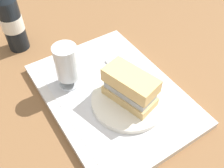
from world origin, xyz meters
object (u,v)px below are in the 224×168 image
Objects in this scene: plate at (129,100)px; sandwich at (129,86)px; beer_glass at (67,64)px; beer_bottle at (11,19)px.

plate is 1.33× the size of sandwich.
plate is at bearing -145.08° from beer_glass.
beer_glass is 0.47× the size of beer_bottle.
sandwich is (0.00, 0.00, 0.05)m from plate.
plate is at bearing 180.00° from sandwich.
beer_bottle is at bearing 5.71° from sandwich.
beer_glass reaches higher than sandwich.
sandwich is 1.14× the size of beer_glass.
beer_glass reaches higher than plate.
sandwich is at bearing -158.56° from beer_bottle.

